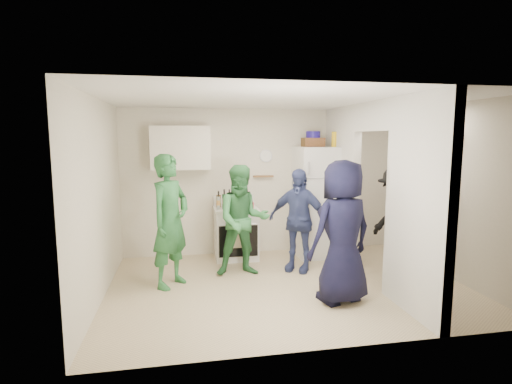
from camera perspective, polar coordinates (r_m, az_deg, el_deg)
floor at (r=5.65m, az=4.47°, el=-13.12°), size 4.80×4.80×0.00m
wall_back at (r=6.98m, az=0.97°, el=1.48°), size 4.80×0.00×4.80m
wall_front at (r=3.74m, az=11.42°, el=-4.10°), size 4.80×0.00×4.80m
wall_left at (r=5.25m, az=-21.57°, el=-1.12°), size 0.00×3.40×3.40m
wall_right at (r=6.39m, az=25.87°, el=0.13°), size 0.00×3.40×3.40m
ceiling at (r=5.30m, az=4.76°, el=13.02°), size 4.80×4.80×0.00m
partition_pier_back at (r=6.76m, az=12.03°, el=1.11°), size 0.12×1.20×2.50m
partition_pier_front at (r=4.82m, az=22.07°, el=-1.90°), size 0.12×1.20×2.50m
partition_header at (r=5.72m, az=16.61°, el=10.33°), size 0.12×1.00×0.40m
stove at (r=6.71m, az=-2.89°, el=-5.89°), size 0.72×0.60×0.86m
upper_cabinet at (r=6.62m, az=-10.73°, el=6.22°), size 0.95×0.34×0.70m
fridge at (r=6.91m, az=8.90°, el=-1.34°), size 0.77×0.74×1.86m
wicker_basket at (r=6.84m, az=8.14°, el=7.04°), size 0.35×0.25×0.15m
blue_bowl at (r=6.84m, az=8.16°, el=8.13°), size 0.24×0.24×0.11m
yellow_cup_stack_top at (r=6.81m, az=11.13°, el=7.39°), size 0.09×0.09×0.25m
wall_clock at (r=6.93m, az=1.42°, el=5.17°), size 0.22×0.02×0.22m
spice_shelf at (r=6.92m, az=1.06°, el=2.26°), size 0.35×0.08×0.03m
nook_window at (r=6.51m, az=24.89°, el=3.85°), size 0.03×0.70×0.80m
nook_window_frame at (r=6.50m, az=24.78°, el=3.85°), size 0.04×0.76×0.86m
nook_valance at (r=6.47m, az=24.78°, el=6.95°), size 0.04×0.82×0.18m
yellow_cup_stack_stove at (r=6.37m, az=-3.73°, el=-1.54°), size 0.09×0.09×0.25m
red_cup at (r=6.45m, az=-0.74°, el=-2.00°), size 0.09×0.09×0.12m
person_green_left at (r=5.50m, az=-12.15°, el=-4.06°), size 0.74×0.78×1.80m
person_green_center at (r=5.84m, az=-1.89°, el=-4.10°), size 0.80×0.63×1.63m
person_denim at (r=6.06m, az=6.00°, el=-4.01°), size 0.97×0.83×1.56m
person_navy at (r=4.97m, az=12.21°, el=-5.59°), size 0.98×0.78×1.76m
person_nook at (r=6.10m, az=19.54°, el=-4.12°), size 0.68×1.08×1.61m
bottle_a at (r=6.69m, az=-5.37°, el=-1.02°), size 0.07×0.07×0.27m
bottle_b at (r=6.50m, az=-4.56°, el=-1.02°), size 0.07×0.07×0.33m
bottle_c at (r=6.74m, az=-3.84°, el=-0.85°), size 0.06×0.06×0.29m
bottle_d at (r=6.55m, az=-2.71°, el=-1.04°), size 0.07×0.07×0.30m
bottle_e at (r=6.79m, az=-2.18°, el=-0.67°), size 0.06×0.06×0.32m
bottle_f at (r=6.67m, az=-1.35°, el=-0.93°), size 0.07×0.07×0.29m
bottle_g at (r=6.79m, az=-0.92°, el=-0.96°), size 0.06×0.06×0.25m
bottle_h at (r=6.44m, az=-5.39°, el=-1.29°), size 0.06×0.06×0.29m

